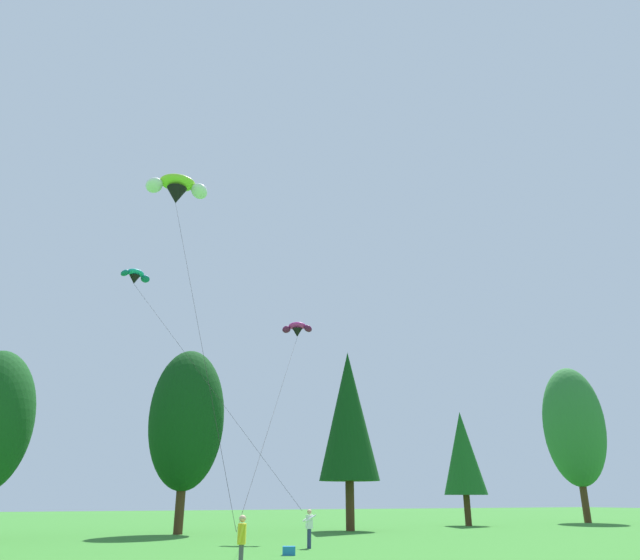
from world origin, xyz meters
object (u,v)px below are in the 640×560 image
(kite_flyer_near, at_px, (242,539))
(parafoil_kite_far_magenta, at_px, (297,329))
(kite_flyer_mid, at_px, (309,525))
(picnic_cooler, at_px, (289,551))
(parafoil_kite_mid_teal, at_px, (135,276))
(parafoil_kite_high_lime_white, at_px, (177,189))

(kite_flyer_near, xyz_separation_m, parafoil_kite_far_magenta, (8.24, 15.86, 11.80))
(kite_flyer_mid, distance_m, parafoil_kite_far_magenta, 14.37)
(kite_flyer_near, height_order, kite_flyer_mid, same)
(kite_flyer_mid, bearing_deg, picnic_cooler, -127.11)
(parafoil_kite_far_magenta, height_order, picnic_cooler, parafoil_kite_far_magenta)
(kite_flyer_near, distance_m, parafoil_kite_mid_teal, 21.56)
(kite_flyer_near, relative_size, kite_flyer_mid, 1.00)
(kite_flyer_near, relative_size, parafoil_kite_high_lime_white, 0.09)
(parafoil_kite_mid_teal, xyz_separation_m, parafoil_kite_far_magenta, (10.71, -0.33, -2.22))
(kite_flyer_near, bearing_deg, picnic_cooler, 54.85)
(parafoil_kite_high_lime_white, height_order, parafoil_kite_far_magenta, parafoil_kite_high_lime_white)
(parafoil_kite_high_lime_white, bearing_deg, parafoil_kite_far_magenta, 27.74)
(kite_flyer_near, height_order, parafoil_kite_far_magenta, parafoil_kite_far_magenta)
(kite_flyer_mid, xyz_separation_m, picnic_cooler, (-2.12, -2.81, -0.83))
(parafoil_kite_high_lime_white, distance_m, parafoil_kite_mid_teal, 6.60)
(parafoil_kite_high_lime_white, relative_size, parafoil_kite_mid_teal, 1.32)
(kite_flyer_mid, relative_size, parafoil_kite_high_lime_white, 0.09)
(parafoil_kite_far_magenta, bearing_deg, kite_flyer_mid, -107.32)
(parafoil_kite_mid_teal, relative_size, picnic_cooler, 26.73)
(kite_flyer_mid, distance_m, picnic_cooler, 3.61)
(picnic_cooler, bearing_deg, kite_flyer_near, 75.62)
(parafoil_kite_high_lime_white, distance_m, parafoil_kite_far_magenta, 12.30)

